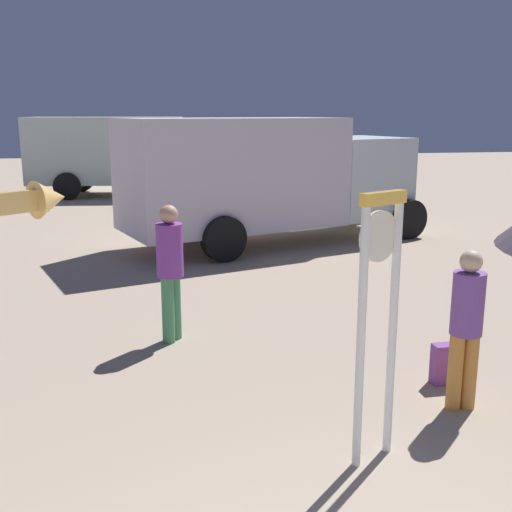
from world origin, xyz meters
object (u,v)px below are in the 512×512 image
at_px(backpack, 445,364).
at_px(person_distant, 170,266).
at_px(box_truck_far, 129,152).
at_px(standing_clock, 378,301).
at_px(box_truck_near, 266,175).
at_px(person_near_clock, 466,322).

height_order(backpack, person_distant, person_distant).
relative_size(backpack, person_distant, 0.25).
bearing_deg(box_truck_far, standing_clock, -83.24).
height_order(person_distant, box_truck_near, box_truck_near).
bearing_deg(box_truck_near, person_near_clock, -87.95).
distance_m(box_truck_near, box_truck_far, 9.50).
xyz_separation_m(box_truck_near, box_truck_far, (-3.00, 9.01, 0.01)).
distance_m(person_near_clock, backpack, 0.89).
distance_m(person_near_clock, box_truck_near, 8.12).
xyz_separation_m(backpack, person_distant, (-2.80, 1.84, 0.76)).
bearing_deg(person_near_clock, backpack, 77.03).
relative_size(person_distant, box_truck_near, 0.25).
bearing_deg(person_near_clock, person_distant, 137.91).
xyz_separation_m(standing_clock, backpack, (1.32, 1.25, -1.17)).
distance_m(backpack, box_truck_near, 7.64).
xyz_separation_m(standing_clock, box_truck_near, (0.90, 8.77, 0.13)).
height_order(standing_clock, person_near_clock, standing_clock).
bearing_deg(backpack, box_truck_far, 101.71).
xyz_separation_m(person_near_clock, backpack, (0.13, 0.57, -0.67)).
bearing_deg(box_truck_near, backpack, -86.80).
distance_m(standing_clock, person_distant, 3.46).
xyz_separation_m(person_near_clock, person_distant, (-2.67, 2.42, 0.08)).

